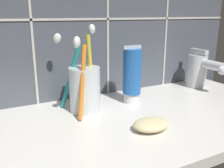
% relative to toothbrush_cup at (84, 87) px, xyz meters
% --- Properties ---
extents(sink_counter, '(0.75, 0.36, 0.02)m').
position_rel_toothbrush_cup_xyz_m(sink_counter, '(0.08, -0.08, -0.06)').
color(sink_counter, silver).
rests_on(sink_counter, ground).
extents(toothbrush_cup, '(0.09, 0.12, 0.19)m').
position_rel_toothbrush_cup_xyz_m(toothbrush_cup, '(0.00, 0.00, 0.00)').
color(toothbrush_cup, silver).
rests_on(toothbrush_cup, sink_counter).
extents(toothpaste_tube, '(0.05, 0.04, 0.14)m').
position_rel_toothbrush_cup_xyz_m(toothpaste_tube, '(0.12, -0.00, 0.01)').
color(toothpaste_tube, white).
rests_on(toothpaste_tube, sink_counter).
extents(sink_faucet, '(0.05, 0.13, 0.11)m').
position_rel_toothbrush_cup_xyz_m(sink_faucet, '(0.36, 0.02, -0.00)').
color(sink_faucet, silver).
rests_on(sink_faucet, sink_counter).
extents(soap_bar, '(0.07, 0.05, 0.02)m').
position_rel_toothbrush_cup_xyz_m(soap_bar, '(0.07, -0.15, -0.04)').
color(soap_bar, beige).
rests_on(soap_bar, sink_counter).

